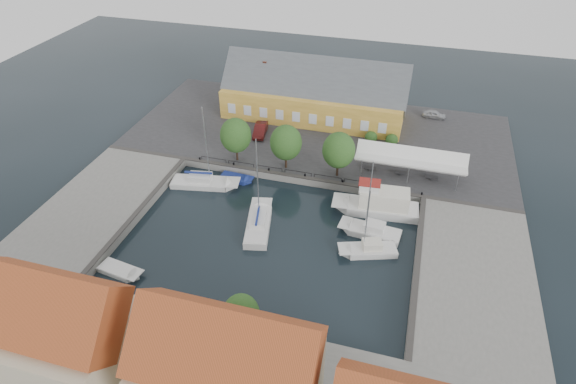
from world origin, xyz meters
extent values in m
plane|color=black|center=(0.00, 0.00, 0.00)|extent=(140.00, 140.00, 0.00)
cube|color=#2D2D30|center=(0.00, 23.00, 0.50)|extent=(56.00, 26.00, 1.00)
cube|color=slate|center=(-22.00, -2.00, 0.50)|extent=(12.00, 24.00, 1.00)
cube|color=slate|center=(22.00, -2.00, 0.50)|extent=(12.00, 24.00, 1.00)
cube|color=#383533|center=(0.00, 10.30, 1.06)|extent=(56.00, 0.60, 0.12)
cube|color=#383533|center=(-16.30, -2.00, 1.06)|extent=(0.60, 24.00, 0.12)
cube|color=#383533|center=(16.30, -2.00, 1.06)|extent=(0.60, 24.00, 0.12)
cylinder|color=black|center=(-14.00, 10.60, 1.20)|extent=(0.24, 0.24, 0.40)
cylinder|color=black|center=(-9.00, 10.60, 1.20)|extent=(0.24, 0.24, 0.40)
cylinder|color=black|center=(-4.00, 10.60, 1.20)|extent=(0.24, 0.24, 0.40)
cylinder|color=black|center=(1.00, 10.60, 1.20)|extent=(0.24, 0.24, 0.40)
cylinder|color=black|center=(6.00, 10.60, 1.20)|extent=(0.24, 0.24, 0.40)
cylinder|color=black|center=(11.00, 10.60, 1.20)|extent=(0.24, 0.24, 0.40)
cylinder|color=black|center=(16.00, 10.60, 1.20)|extent=(0.24, 0.24, 0.40)
cube|color=#BA8E2D|center=(-2.00, 28.00, 3.25)|extent=(28.00, 10.00, 4.50)
cube|color=#474C51|center=(-2.00, 28.00, 6.75)|extent=(28.56, 7.60, 7.60)
cube|color=#BA8E2D|center=(-12.00, 34.00, 2.75)|extent=(6.00, 6.00, 3.50)
cube|color=brown|center=(-10.00, 28.00, 8.60)|extent=(0.60, 0.60, 1.20)
cube|color=white|center=(14.00, 14.50, 3.70)|extent=(14.00, 4.00, 0.25)
cylinder|color=silver|center=(8.00, 12.70, 2.35)|extent=(0.10, 0.10, 2.70)
cylinder|color=silver|center=(8.00, 16.30, 2.35)|extent=(0.10, 0.10, 2.70)
cylinder|color=silver|center=(14.00, 12.70, 2.35)|extent=(0.10, 0.10, 2.70)
cylinder|color=silver|center=(14.00, 16.30, 2.35)|extent=(0.10, 0.10, 2.70)
cylinder|color=silver|center=(20.00, 12.70, 2.35)|extent=(0.10, 0.10, 2.70)
cylinder|color=silver|center=(20.00, 16.30, 2.35)|extent=(0.10, 0.10, 2.70)
cylinder|color=black|center=(-9.00, 12.00, 2.05)|extent=(0.30, 0.30, 2.10)
ellipsoid|color=#224E1B|center=(-9.00, 12.00, 4.88)|extent=(4.20, 4.20, 4.83)
cylinder|color=black|center=(-2.00, 12.00, 2.05)|extent=(0.30, 0.30, 2.10)
ellipsoid|color=#224E1B|center=(-2.00, 12.00, 4.88)|extent=(4.20, 4.20, 4.83)
cylinder|color=black|center=(5.00, 12.00, 2.05)|extent=(0.30, 0.30, 2.10)
ellipsoid|color=#224E1B|center=(5.00, 12.00, 4.88)|extent=(4.20, 4.20, 4.83)
imported|color=#B2B4BA|center=(16.63, 32.48, 1.61)|extent=(3.72, 1.75, 1.23)
imported|color=#4F1212|center=(-8.24, 19.73, 1.78)|extent=(2.34, 4.94, 1.56)
cube|color=silver|center=(-1.83, -0.21, 0.15)|extent=(4.06, 7.35, 1.50)
cube|color=silver|center=(-2.02, 0.63, 0.94)|extent=(4.26, 8.68, 0.08)
cube|color=silver|center=(-1.87, -0.04, 1.40)|extent=(2.33, 3.10, 0.90)
cylinder|color=silver|center=(-2.13, 1.14, 6.11)|extent=(0.12, 0.12, 10.42)
cube|color=navy|center=(-1.83, -0.21, 2.15)|extent=(0.97, 3.44, 0.22)
cube|color=silver|center=(11.66, 7.10, 0.10)|extent=(8.68, 3.84, 1.80)
cube|color=silver|center=(10.60, 7.02, 1.04)|extent=(10.36, 3.84, 0.08)
cube|color=silver|center=(11.66, 7.10, 2.10)|extent=(6.01, 3.15, 2.20)
cube|color=silver|center=(9.76, 6.95, 3.50)|extent=(2.46, 1.92, 1.20)
cube|color=maroon|center=(9.76, 6.95, 4.15)|extent=(2.68, 2.04, 0.10)
cube|color=silver|center=(11.32, 2.64, 0.05)|extent=(5.99, 3.01, 1.30)
cube|color=silver|center=(10.61, 2.72, 0.74)|extent=(7.13, 3.03, 0.08)
cube|color=silver|center=(11.18, 2.66, 1.20)|extent=(2.46, 1.88, 0.90)
cylinder|color=silver|center=(10.17, 2.76, 5.21)|extent=(0.12, 0.12, 9.02)
cube|color=silver|center=(11.47, -0.40, 0.05)|extent=(5.61, 3.72, 1.30)
cube|color=silver|center=(10.86, -0.61, 0.74)|extent=(6.57, 3.97, 0.08)
cube|color=silver|center=(11.35, -0.45, 1.20)|extent=(2.44, 2.06, 0.90)
cylinder|color=silver|center=(10.49, -0.74, 4.60)|extent=(0.12, 0.12, 7.79)
cube|color=silver|center=(-12.18, 6.31, 0.05)|extent=(7.64, 3.91, 1.30)
cube|color=silver|center=(-11.29, 6.48, 0.74)|extent=(9.05, 4.07, 0.08)
cube|color=silver|center=(-12.00, 6.34, 1.20)|extent=(3.19, 2.29, 0.90)
cylinder|color=silver|center=(-10.75, 6.58, 6.01)|extent=(0.12, 0.12, 10.62)
cube|color=navy|center=(-12.18, 6.31, 1.95)|extent=(3.62, 0.88, 0.22)
cube|color=silver|center=(-13.88, -10.63, 0.05)|extent=(4.24, 2.47, 0.90)
cube|color=silver|center=(-13.39, -10.70, 0.54)|extent=(5.02, 2.51, 0.08)
cube|color=navy|center=(-8.34, 8.77, 0.05)|extent=(3.79, 2.07, 0.80)
cube|color=navy|center=(-7.88, 8.74, 0.49)|extent=(4.52, 2.04, 0.08)
cube|color=#C5B397|center=(-10.00, -23.00, 4.50)|extent=(11.00, 8.00, 7.00)
cube|color=#AE4925|center=(-10.00, -23.00, 9.25)|extent=(11.33, 6.50, 6.50)
cube|color=brown|center=(-12.75, -23.00, 10.90)|extent=(0.70, 0.70, 1.00)
cube|color=brown|center=(-7.80, -23.00, 10.80)|extent=(0.60, 0.60, 0.80)
cube|color=#AE4925|center=(4.00, -23.00, 9.75)|extent=(12.36, 6.50, 6.50)
cube|color=brown|center=(1.00, -23.00, 11.40)|extent=(0.70, 0.70, 1.00)
cube|color=brown|center=(6.40, -23.00, 11.30)|extent=(0.60, 0.60, 0.80)
camera|label=1|loc=(13.26, -40.32, 36.46)|focal=30.00mm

